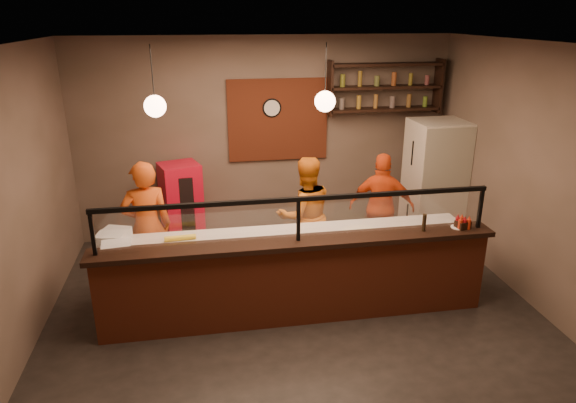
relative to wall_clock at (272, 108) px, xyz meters
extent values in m
plane|color=black|center=(-0.10, -2.46, -2.10)|extent=(6.00, 6.00, 0.00)
plane|color=#372F2B|center=(-0.10, -2.46, 1.10)|extent=(6.00, 6.00, 0.00)
plane|color=#6F5B51|center=(-0.10, 0.04, -0.50)|extent=(6.00, 0.00, 6.00)
plane|color=#6F5B51|center=(-3.10, -2.46, -0.50)|extent=(0.00, 5.00, 5.00)
plane|color=#6F5B51|center=(2.90, -2.46, -0.50)|extent=(0.00, 5.00, 5.00)
plane|color=#6F5B51|center=(-0.10, -4.96, -0.50)|extent=(6.00, 0.00, 6.00)
cube|color=brown|center=(0.10, 0.01, -0.20)|extent=(1.60, 0.04, 1.30)
cube|color=brown|center=(-0.10, -2.76, -1.60)|extent=(4.60, 0.25, 1.00)
cube|color=black|center=(-0.10, -2.76, -1.07)|extent=(4.70, 0.37, 0.06)
cube|color=gray|center=(-0.10, -2.26, -1.68)|extent=(4.60, 0.75, 0.85)
cube|color=silver|center=(-0.10, -2.26, -1.23)|extent=(4.60, 0.75, 0.05)
cube|color=white|center=(-0.10, -2.76, -0.79)|extent=(4.40, 0.02, 0.50)
cube|color=black|center=(-0.10, -2.76, -0.54)|extent=(4.50, 0.05, 0.05)
cube|color=black|center=(-2.32, -2.76, -0.79)|extent=(0.04, 0.04, 0.50)
cube|color=black|center=(-0.10, -2.76, -0.79)|extent=(0.04, 0.04, 0.50)
cube|color=black|center=(2.12, -2.76, -0.79)|extent=(0.04, 0.04, 0.50)
cube|color=black|center=(1.80, -0.14, -0.05)|extent=(1.80, 0.28, 0.04)
cube|color=black|center=(1.80, -0.14, 0.30)|extent=(1.80, 0.28, 0.04)
cube|color=black|center=(1.80, -0.14, 0.65)|extent=(1.80, 0.28, 0.04)
cube|color=black|center=(0.90, -0.14, 0.30)|extent=(0.04, 0.28, 0.85)
cube|color=black|center=(2.70, -0.14, 0.30)|extent=(0.04, 0.28, 0.85)
cylinder|color=black|center=(0.00, 0.00, 0.00)|extent=(0.30, 0.04, 0.30)
cylinder|color=black|center=(-1.60, -2.26, 0.80)|extent=(0.01, 0.01, 0.60)
sphere|color=#F9B389|center=(-1.60, -2.26, 0.45)|extent=(0.24, 0.24, 0.24)
cylinder|color=black|center=(0.30, -2.26, 0.80)|extent=(0.01, 0.01, 0.60)
sphere|color=#F9B389|center=(0.30, -2.26, 0.45)|extent=(0.24, 0.24, 0.24)
imported|color=#C84912|center=(-1.89, -1.63, -1.22)|extent=(0.71, 0.53, 1.77)
imported|color=#C36312|center=(0.25, -1.48, -1.26)|extent=(0.90, 0.75, 1.69)
imported|color=#E34815|center=(1.44, -1.28, -1.29)|extent=(1.03, 0.70, 1.62)
cube|color=beige|center=(2.50, -0.75, -1.12)|extent=(0.83, 0.78, 1.96)
cube|color=red|center=(-1.49, -0.31, -1.43)|extent=(0.71, 0.68, 1.34)
cylinder|color=beige|center=(0.79, -2.35, -1.19)|extent=(0.62, 0.62, 0.01)
cube|color=silver|center=(-2.25, -2.20, -1.12)|extent=(0.36, 0.30, 0.16)
cube|color=silver|center=(-2.21, -2.05, -1.12)|extent=(0.37, 0.33, 0.15)
cube|color=white|center=(-2.15, -2.49, -1.12)|extent=(0.35, 0.29, 0.16)
cylinder|color=yellow|center=(-1.45, -2.17, -1.17)|extent=(0.38, 0.09, 0.06)
cube|color=black|center=(1.92, -2.75, -0.99)|extent=(0.19, 0.16, 0.09)
cylinder|color=black|center=(1.42, -2.75, -0.93)|extent=(0.06, 0.06, 0.21)
cylinder|color=white|center=(1.88, -2.73, -1.03)|extent=(0.17, 0.17, 0.01)
camera|label=1|loc=(-1.13, -8.01, 1.40)|focal=32.00mm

